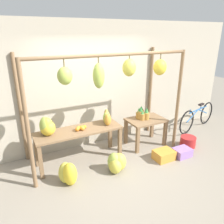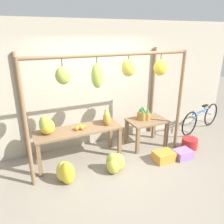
{
  "view_description": "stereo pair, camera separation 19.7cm",
  "coord_description": "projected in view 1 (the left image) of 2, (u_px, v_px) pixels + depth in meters",
  "views": [
    {
      "loc": [
        -1.83,
        -2.97,
        2.52
      ],
      "look_at": [
        0.15,
        0.84,
        0.96
      ],
      "focal_mm": 35.0,
      "sensor_mm": 36.0,
      "label": 1
    },
    {
      "loc": [
        -1.65,
        -3.06,
        2.52
      ],
      "look_at": [
        0.15,
        0.84,
        0.96
      ],
      "focal_mm": 35.0,
      "sensor_mm": 36.0,
      "label": 2
    }
  ],
  "objects": [
    {
      "name": "ground_plane",
      "position": [
        125.0,
        174.0,
        4.13
      ],
      "size": [
        20.0,
        20.0,
        0.0
      ],
      "primitive_type": "plane",
      "color": "gray"
    },
    {
      "name": "shop_wall_back",
      "position": [
        92.0,
        86.0,
        4.91
      ],
      "size": [
        8.0,
        0.08,
        2.8
      ],
      "color": "#B2A893",
      "rests_on": "ground_plane"
    },
    {
      "name": "stall_awning",
      "position": [
        113.0,
        83.0,
        4.08
      ],
      "size": [
        3.2,
        1.15,
        2.2
      ],
      "color": "brown",
      "rests_on": "ground_plane"
    },
    {
      "name": "display_table_main",
      "position": [
        79.0,
        135.0,
        4.37
      ],
      "size": [
        1.73,
        0.56,
        0.71
      ],
      "color": "brown",
      "rests_on": "ground_plane"
    },
    {
      "name": "display_table_side",
      "position": [
        146.0,
        125.0,
        5.08
      ],
      "size": [
        0.87,
        0.6,
        0.65
      ],
      "color": "brown",
      "rests_on": "ground_plane"
    },
    {
      "name": "banana_pile_on_table",
      "position": [
        47.0,
        127.0,
        4.04
      ],
      "size": [
        0.38,
        0.38,
        0.37
      ],
      "color": "gold",
      "rests_on": "display_table_main"
    },
    {
      "name": "orange_pile",
      "position": [
        81.0,
        128.0,
        4.31
      ],
      "size": [
        0.25,
        0.15,
        0.09
      ],
      "color": "orange",
      "rests_on": "display_table_main"
    },
    {
      "name": "pineapple_cluster",
      "position": [
        142.0,
        114.0,
        5.02
      ],
      "size": [
        0.26,
        0.28,
        0.3
      ],
      "color": "#B27F38",
      "rests_on": "display_table_side"
    },
    {
      "name": "banana_pile_ground_left",
      "position": [
        69.0,
        174.0,
        3.82
      ],
      "size": [
        0.39,
        0.46,
        0.44
      ],
      "color": "#9EB247",
      "rests_on": "ground_plane"
    },
    {
      "name": "banana_pile_ground_right",
      "position": [
        116.0,
        163.0,
        4.18
      ],
      "size": [
        0.45,
        0.39,
        0.38
      ],
      "color": "gold",
      "rests_on": "ground_plane"
    },
    {
      "name": "fruit_crate_white",
      "position": [
        164.0,
        155.0,
        4.59
      ],
      "size": [
        0.41,
        0.32,
        0.2
      ],
      "color": "orange",
      "rests_on": "ground_plane"
    },
    {
      "name": "blue_bucket",
      "position": [
        188.0,
        142.0,
        5.12
      ],
      "size": [
        0.36,
        0.36,
        0.24
      ],
      "color": "#AD2323",
      "rests_on": "ground_plane"
    },
    {
      "name": "parked_bicycle",
      "position": [
        197.0,
        117.0,
        6.01
      ],
      "size": [
        1.68,
        0.45,
        0.7
      ],
      "color": "black",
      "rests_on": "ground_plane"
    },
    {
      "name": "papaya_pile",
      "position": [
        107.0,
        118.0,
        4.59
      ],
      "size": [
        0.24,
        0.35,
        0.29
      ],
      "color": "gold",
      "rests_on": "display_table_main"
    },
    {
      "name": "fruit_crate_purple",
      "position": [
        182.0,
        152.0,
        4.71
      ],
      "size": [
        0.37,
        0.28,
        0.18
      ],
      "color": "#9970B7",
      "rests_on": "ground_plane"
    }
  ]
}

